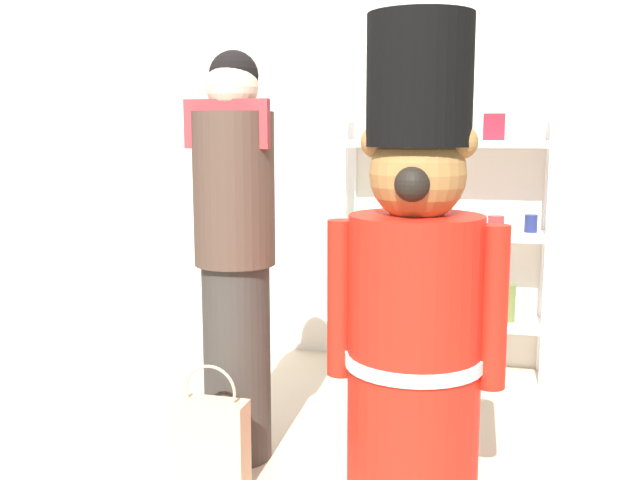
# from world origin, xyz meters

# --- Properties ---
(back_wall) EXTENTS (6.40, 0.12, 2.60)m
(back_wall) POSITION_xyz_m (0.00, 2.20, 1.30)
(back_wall) COLOR silver
(back_wall) RESTS_ON ground_plane
(merchandise_shelf) EXTENTS (1.22, 0.35, 1.74)m
(merchandise_shelf) POSITION_xyz_m (0.61, 1.98, 0.87)
(merchandise_shelf) COLOR white
(merchandise_shelf) RESTS_ON ground_plane
(teddy_bear_guard) EXTENTS (0.69, 0.53, 1.85)m
(teddy_bear_guard) POSITION_xyz_m (0.63, 0.42, 0.82)
(teddy_bear_guard) COLOR red
(teddy_bear_guard) RESTS_ON ground_plane
(person_shopper) EXTENTS (0.36, 0.34, 1.76)m
(person_shopper) POSITION_xyz_m (-0.16, 0.59, 0.92)
(person_shopper) COLOR #38332D
(person_shopper) RESTS_ON ground_plane
(shopping_bag) EXTENTS (0.29, 0.12, 0.52)m
(shopping_bag) POSITION_xyz_m (-0.15, 0.27, 0.20)
(shopping_bag) COLOR #C1AD89
(shopping_bag) RESTS_ON ground_plane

